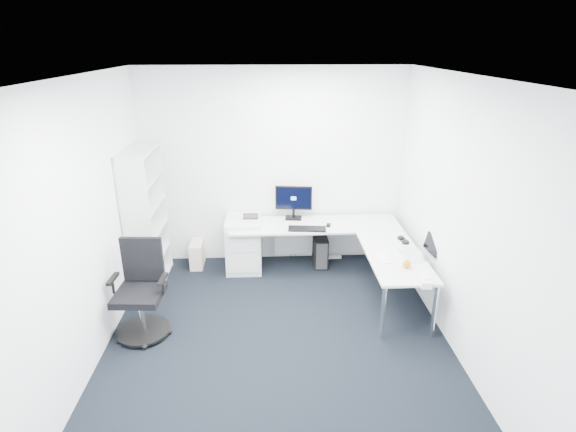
{
  "coord_description": "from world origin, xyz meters",
  "views": [
    {
      "loc": [
        -0.09,
        -3.89,
        2.98
      ],
      "look_at": [
        0.15,
        1.05,
        1.05
      ],
      "focal_mm": 28.0,
      "sensor_mm": 36.0,
      "label": 1
    }
  ],
  "objects_px": {
    "l_desk": "(317,256)",
    "monitor": "(294,202)",
    "laptop": "(414,246)",
    "bookshelf": "(146,219)",
    "task_chair": "(139,292)"
  },
  "relations": [
    {
      "from": "monitor",
      "to": "laptop",
      "type": "distance_m",
      "value": 1.81
    },
    {
      "from": "monitor",
      "to": "bookshelf",
      "type": "bearing_deg",
      "value": -159.42
    },
    {
      "from": "l_desk",
      "to": "task_chair",
      "type": "xyz_separation_m",
      "value": [
        -2.01,
        -1.13,
        0.19
      ]
    },
    {
      "from": "l_desk",
      "to": "monitor",
      "type": "distance_m",
      "value": 0.83
    },
    {
      "from": "task_chair",
      "to": "laptop",
      "type": "relative_size",
      "value": 2.83
    },
    {
      "from": "bookshelf",
      "to": "task_chair",
      "type": "distance_m",
      "value": 1.25
    },
    {
      "from": "bookshelf",
      "to": "laptop",
      "type": "distance_m",
      "value": 3.3
    },
    {
      "from": "l_desk",
      "to": "laptop",
      "type": "distance_m",
      "value": 1.34
    },
    {
      "from": "task_chair",
      "to": "monitor",
      "type": "bearing_deg",
      "value": 47.26
    },
    {
      "from": "bookshelf",
      "to": "laptop",
      "type": "xyz_separation_m",
      "value": [
        3.2,
        -0.76,
        -0.09
      ]
    },
    {
      "from": "bookshelf",
      "to": "monitor",
      "type": "height_order",
      "value": "bookshelf"
    },
    {
      "from": "l_desk",
      "to": "bookshelf",
      "type": "xyz_separation_m",
      "value": [
        -2.17,
        0.05,
        0.56
      ]
    },
    {
      "from": "l_desk",
      "to": "monitor",
      "type": "relative_size",
      "value": 4.53
    },
    {
      "from": "task_chair",
      "to": "laptop",
      "type": "bearing_deg",
      "value": 11.26
    },
    {
      "from": "l_desk",
      "to": "task_chair",
      "type": "relative_size",
      "value": 2.18
    }
  ]
}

